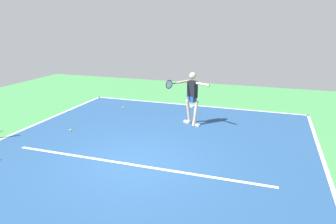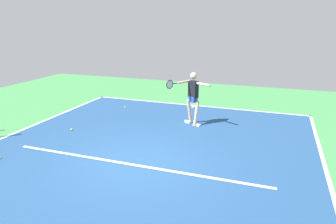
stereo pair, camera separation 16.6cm
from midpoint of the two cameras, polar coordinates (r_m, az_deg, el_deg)
name	(u,v)px [view 1 (the left image)]	position (r m, az deg, el deg)	size (l,w,h in m)	color
ground_plane	(136,162)	(8.10, -6.60, -9.22)	(21.89, 21.89, 0.00)	#428E4C
court_surface	(136,162)	(8.09, -6.60, -9.21)	(9.31, 11.92, 0.00)	navy
court_line_baseline_near	(192,105)	(13.34, 4.20, 1.26)	(9.31, 0.10, 0.01)	white
court_line_sideline_left	(334,193)	(7.57, 27.84, -13.08)	(0.10, 11.92, 0.01)	white
court_line_service	(133,165)	(7.96, -7.10, -9.67)	(6.98, 0.10, 0.01)	white
court_line_centre_mark	(191,106)	(13.16, 3.98, 1.04)	(0.10, 0.30, 0.01)	white
tennis_player	(192,95)	(10.58, 3.96, 3.24)	(1.35, 1.08, 1.85)	beige
tennis_ball_by_sideline	(71,130)	(10.72, -18.03, -3.21)	(0.07, 0.07, 0.07)	#CCE033
tennis_ball_near_service_line	(123,108)	(12.99, -8.64, 0.83)	(0.07, 0.07, 0.07)	#CCE033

